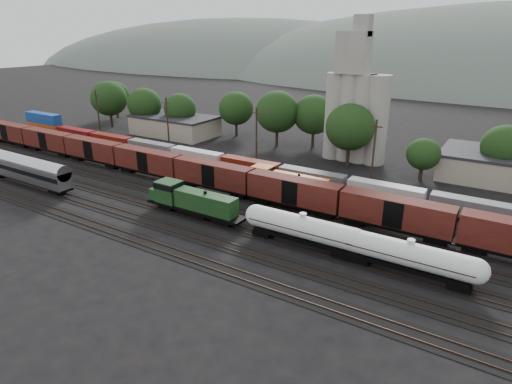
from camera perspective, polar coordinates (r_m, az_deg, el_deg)
The scene contains 14 objects.
ground at distance 65.02m, azimuth -1.21°, elevation -2.94°, with size 600.00×600.00×0.00m, color black.
tracks at distance 65.00m, azimuth -1.21°, elevation -2.90°, with size 180.00×33.20×0.20m.
green_locomotive at distance 64.19m, azimuth -8.79°, elevation -1.06°, with size 16.79×2.96×4.45m.
tank_car_a at distance 54.76m, azimuth 6.20°, elevation -4.81°, with size 16.75×3.00×4.39m.
tank_car_b at distance 51.20m, azimuth 19.73°, elevation -8.00°, with size 16.32×2.92×4.28m.
passenger_coach at distance 86.45m, azimuth -28.43°, elevation 2.81°, with size 22.84×2.82×5.19m.
orange_locomotive at distance 71.76m, azimuth 3.71°, elevation 1.38°, with size 16.55×2.76×4.14m.
boxcar_string at distance 65.42m, azimuth 5.05°, elevation 0.08°, with size 169.00×2.90×4.20m.
container_wall at distance 81.93m, azimuth -2.11°, elevation 3.56°, with size 160.00×2.60×5.80m.
grain_silo at distance 91.88m, azimuth 13.11°, elevation 10.92°, with size 13.40×5.00×29.00m.
industrial_sheds at distance 92.00m, azimuth 14.48°, elevation 5.25°, with size 119.38×17.26×5.10m.
tree_band at distance 97.17m, azimuth 6.42°, elevation 9.48°, with size 161.77×21.52×13.07m.
utility_poles at distance 81.33m, azimuth 7.30°, elevation 6.42°, with size 122.20×0.36×12.00m.
distant_hills at distance 313.40m, azimuth 30.40°, elevation 9.40°, with size 860.00×286.00×130.00m.
Camera 1 is at (32.64, -49.78, 26.14)m, focal length 30.00 mm.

